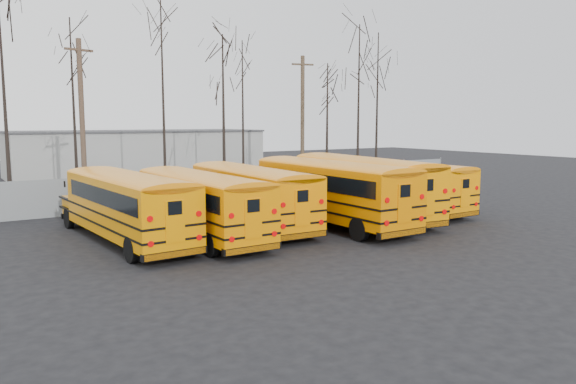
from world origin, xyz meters
TOP-DOWN VIEW (x-y plane):
  - ground at (0.00, 0.00)m, footprint 120.00×120.00m
  - fence at (0.00, 12.00)m, footprint 40.00×0.04m
  - distant_building at (2.00, 32.00)m, footprint 22.00×8.00m
  - bus_a at (-7.57, 3.83)m, footprint 3.05×10.65m
  - bus_b at (-4.72, 2.98)m, footprint 2.54×10.35m
  - bus_c at (-1.70, 4.03)m, footprint 2.76×10.55m
  - bus_d at (1.79, 2.46)m, footprint 2.68×11.35m
  - bus_e at (4.37, 3.23)m, footprint 3.73×11.70m
  - bus_f at (7.67, 3.81)m, footprint 2.59×10.10m
  - utility_pole_left at (-6.61, 15.15)m, footprint 1.69×0.59m
  - utility_pole_right at (10.76, 17.96)m, footprint 1.76×0.55m
  - tree_2 at (-10.40, 16.98)m, footprint 0.26×0.26m
  - tree_3 at (-6.90, 15.81)m, footprint 0.26×0.26m
  - tree_4 at (-1.55, 15.50)m, footprint 0.26×0.26m
  - tree_5 at (3.14, 16.48)m, footprint 0.26×0.26m
  - tree_6 at (5.27, 17.62)m, footprint 0.26×0.26m
  - tree_7 at (10.13, 13.86)m, footprint 0.26×0.26m
  - tree_8 at (13.52, 14.46)m, footprint 0.26×0.26m
  - tree_9 at (18.05, 17.45)m, footprint 0.26×0.26m

SIDE VIEW (x-z plane):
  - ground at x=0.00m, z-range 0.00..0.00m
  - fence at x=0.00m, z-range 0.00..2.00m
  - bus_f at x=7.67m, z-range 0.24..3.05m
  - bus_b at x=-4.72m, z-range 0.25..3.13m
  - bus_c at x=-1.70m, z-range 0.25..3.18m
  - bus_a at x=-7.57m, z-range 0.25..3.20m
  - bus_d at x=1.79m, z-range 0.27..3.44m
  - bus_e at x=4.37m, z-range 0.28..3.50m
  - distant_building at x=2.00m, z-range 0.00..4.00m
  - tree_7 at x=10.13m, z-range 0.00..9.07m
  - utility_pole_left at x=-6.61m, z-range 0.13..9.80m
  - utility_pole_right at x=10.76m, z-range 0.14..10.15m
  - tree_6 at x=5.27m, z-range 0.00..10.74m
  - tree_5 at x=3.14m, z-range 0.00..10.85m
  - tree_3 at x=-6.90m, z-range 0.00..10.90m
  - tree_2 at x=-10.40m, z-range 0.00..11.75m
  - tree_8 at x=13.52m, z-range 0.00..12.15m
  - tree_9 at x=18.05m, z-range 0.00..12.31m
  - tree_4 at x=-1.55m, z-range 0.00..12.96m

